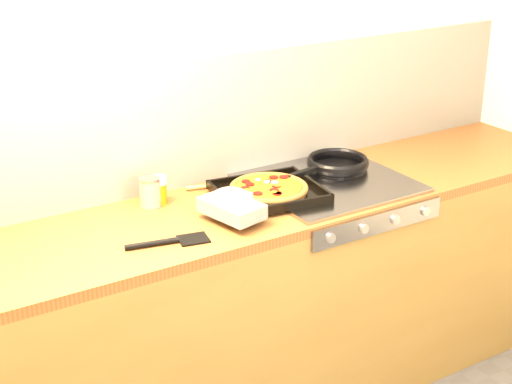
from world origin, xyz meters
TOP-DOWN VIEW (x-y plane):
  - room_shell at (0.00, 1.39)m, footprint 3.20×3.20m
  - counter_run at (0.00, 1.10)m, footprint 3.20×0.62m
  - stovetop at (0.45, 1.10)m, footprint 0.60×0.56m
  - pizza_on_tray at (0.11, 1.08)m, footprint 0.52×0.42m
  - frying_pan at (0.56, 1.19)m, footprint 0.44×0.29m
  - tomato_can at (-0.24, 1.27)m, footprint 0.09×0.09m
  - juice_glass at (-0.20, 1.28)m, footprint 0.08×0.08m
  - wooden_spoon at (0.11, 1.29)m, footprint 0.29×0.12m
  - black_spatula at (-0.32, 0.95)m, footprint 0.29×0.11m

SIDE VIEW (x-z plane):
  - counter_run at x=0.00m, z-range 0.00..0.90m
  - stovetop at x=0.45m, z-range 0.90..0.92m
  - black_spatula at x=-0.32m, z-range 0.90..0.92m
  - wooden_spoon at x=0.11m, z-range 0.90..0.92m
  - frying_pan at x=0.56m, z-range 0.92..0.96m
  - pizza_on_tray at x=0.11m, z-range 0.91..0.97m
  - juice_glass at x=-0.20m, z-range 0.90..1.01m
  - tomato_can at x=-0.24m, z-range 0.90..1.01m
  - room_shell at x=0.00m, z-range -0.45..2.75m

